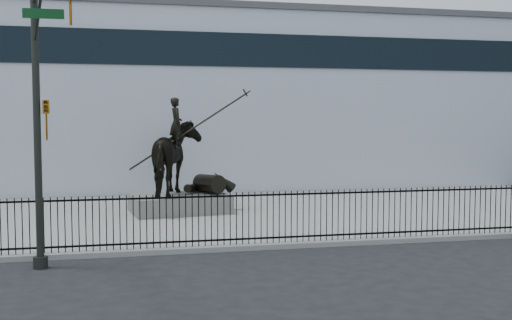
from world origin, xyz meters
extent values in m
plane|color=black|center=(0.00, 0.00, 0.00)|extent=(120.00, 120.00, 0.00)
cube|color=gray|center=(0.00, 7.00, 0.07)|extent=(30.00, 12.00, 0.15)
cube|color=silver|center=(0.00, 20.00, 4.50)|extent=(44.00, 14.00, 9.00)
cube|color=black|center=(0.00, 1.25, 0.30)|extent=(22.00, 0.05, 0.05)
cube|color=black|center=(0.00, 1.25, 1.55)|extent=(22.00, 0.05, 0.05)
cube|color=black|center=(0.00, 1.25, 0.90)|extent=(22.00, 0.03, 1.50)
cube|color=#55534E|center=(-2.89, 7.51, 0.49)|extent=(3.91, 2.96, 0.67)
imported|color=black|center=(-2.89, 7.51, 2.26)|extent=(2.81, 3.16, 2.86)
imported|color=black|center=(-3.00, 7.50, 3.57)|extent=(0.56, 0.77, 1.94)
cylinder|color=black|center=(-2.50, 7.57, 3.27)|extent=(4.57, 0.73, 2.91)
cylinder|color=black|center=(-7.00, 0.20, 0.15)|extent=(0.36, 0.36, 0.30)
cylinder|color=black|center=(-7.00, 0.20, 3.50)|extent=(0.18, 0.18, 7.00)
imported|color=#BC7514|center=(-6.78, 0.20, 3.70)|extent=(0.16, 0.20, 1.00)
cube|color=#0C3F19|center=(-6.64, -1.00, 6.10)|extent=(0.90, 0.03, 0.22)
camera|label=1|loc=(-4.86, -15.36, 3.75)|focal=42.00mm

